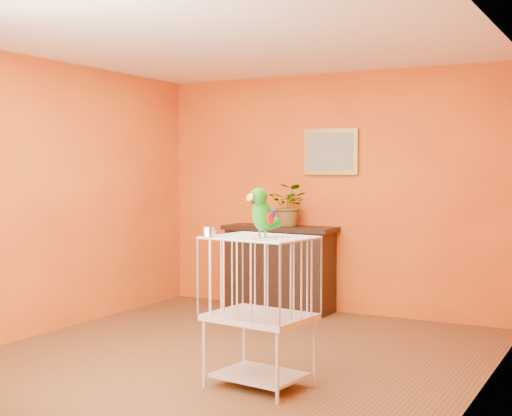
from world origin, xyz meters
The scene contains 8 objects.
ground centered at (0.00, 0.00, 0.00)m, with size 4.50×4.50×0.00m, color brown.
room_shell centered at (0.00, 0.00, 1.58)m, with size 4.50×4.50×4.50m.
console_cabinet centered at (-0.52, 2.03, 0.47)m, with size 1.26×0.45×0.93m.
potted_plant centered at (-0.40, 2.01, 1.12)m, with size 0.42×0.47×0.37m, color #26722D.
framed_picture centered at (0.00, 2.22, 1.75)m, with size 0.62×0.04×0.50m.
birdcage centered at (0.59, -0.55, 0.56)m, with size 0.76×0.62×1.07m.
feed_cup centered at (0.28, -0.73, 1.11)m, with size 0.10×0.10×0.07m, color silver.
parrot centered at (0.63, -0.59, 1.25)m, with size 0.19×0.32×0.35m.
Camera 1 is at (2.94, -4.98, 1.54)m, focal length 50.00 mm.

